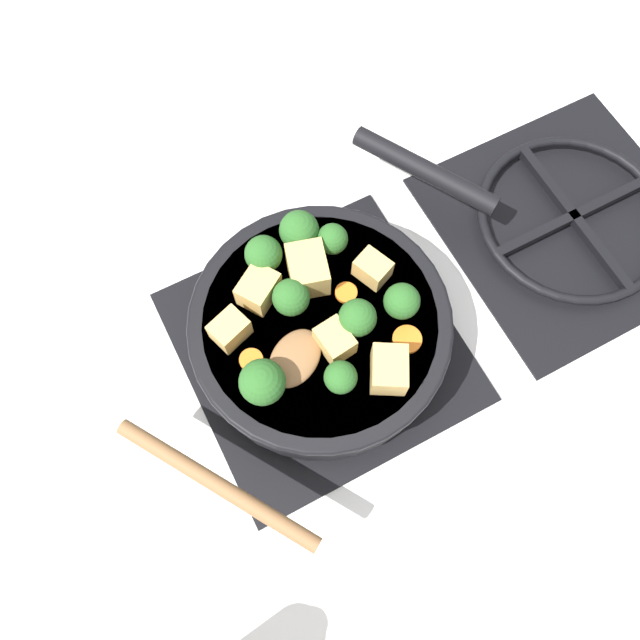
# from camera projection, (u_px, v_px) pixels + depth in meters

# --- Properties ---
(ground_plane) EXTENTS (2.40, 2.40, 0.00)m
(ground_plane) POSITION_uv_depth(u_px,v_px,m) (320.00, 347.00, 0.74)
(ground_plane) COLOR silver
(front_burner_grate) EXTENTS (0.31, 0.31, 0.03)m
(front_burner_grate) POSITION_uv_depth(u_px,v_px,m) (320.00, 343.00, 0.73)
(front_burner_grate) COLOR black
(front_burner_grate) RESTS_ON ground_plane
(rear_burner_grate) EXTENTS (0.31, 0.31, 0.03)m
(rear_burner_grate) POSITION_uv_depth(u_px,v_px,m) (571.00, 220.00, 0.79)
(rear_burner_grate) COLOR black
(rear_burner_grate) RESTS_ON ground_plane
(skillet_pan) EXTENTS (0.35, 0.40, 0.06)m
(skillet_pan) POSITION_uv_depth(u_px,v_px,m) (321.00, 327.00, 0.69)
(skillet_pan) COLOR black
(skillet_pan) RESTS_ON front_burner_grate
(wooden_spoon) EXTENTS (0.22, 0.23, 0.02)m
(wooden_spoon) POSITION_uv_depth(u_px,v_px,m) (253.00, 426.00, 0.61)
(wooden_spoon) COLOR brown
(wooden_spoon) RESTS_ON skillet_pan
(tofu_cube_center_large) EXTENTS (0.04, 0.04, 0.03)m
(tofu_cube_center_large) POSITION_uv_depth(u_px,v_px,m) (373.00, 269.00, 0.67)
(tofu_cube_center_large) COLOR tan
(tofu_cube_center_large) RESTS_ON skillet_pan
(tofu_cube_near_handle) EXTENTS (0.04, 0.04, 0.03)m
(tofu_cube_near_handle) POSITION_uv_depth(u_px,v_px,m) (230.00, 330.00, 0.64)
(tofu_cube_near_handle) COLOR tan
(tofu_cube_near_handle) RESTS_ON skillet_pan
(tofu_cube_east_chunk) EXTENTS (0.06, 0.05, 0.04)m
(tofu_cube_east_chunk) POSITION_uv_depth(u_px,v_px,m) (308.00, 270.00, 0.66)
(tofu_cube_east_chunk) COLOR tan
(tofu_cube_east_chunk) RESTS_ON skillet_pan
(tofu_cube_west_chunk) EXTENTS (0.05, 0.05, 0.03)m
(tofu_cube_west_chunk) POSITION_uv_depth(u_px,v_px,m) (258.00, 289.00, 0.66)
(tofu_cube_west_chunk) COLOR tan
(tofu_cube_west_chunk) RESTS_ON skillet_pan
(tofu_cube_back_piece) EXTENTS (0.04, 0.03, 0.03)m
(tofu_cube_back_piece) POSITION_uv_depth(u_px,v_px,m) (332.00, 342.00, 0.64)
(tofu_cube_back_piece) COLOR tan
(tofu_cube_back_piece) RESTS_ON skillet_pan
(tofu_cube_front_piece) EXTENTS (0.06, 0.05, 0.04)m
(tofu_cube_front_piece) POSITION_uv_depth(u_px,v_px,m) (389.00, 370.00, 0.62)
(tofu_cube_front_piece) COLOR tan
(tofu_cube_front_piece) RESTS_ON skillet_pan
(broccoli_floret_near_spoon) EXTENTS (0.03, 0.03, 0.04)m
(broccoli_floret_near_spoon) POSITION_uv_depth(u_px,v_px,m) (332.00, 239.00, 0.67)
(broccoli_floret_near_spoon) COLOR #709956
(broccoli_floret_near_spoon) RESTS_ON skillet_pan
(broccoli_floret_center_top) EXTENTS (0.04, 0.04, 0.05)m
(broccoli_floret_center_top) POSITION_uv_depth(u_px,v_px,m) (357.00, 318.00, 0.63)
(broccoli_floret_center_top) COLOR #709956
(broccoli_floret_center_top) RESTS_ON skillet_pan
(broccoli_floret_east_rim) EXTENTS (0.04, 0.04, 0.05)m
(broccoli_floret_east_rim) POSITION_uv_depth(u_px,v_px,m) (263.00, 254.00, 0.66)
(broccoli_floret_east_rim) COLOR #709956
(broccoli_floret_east_rim) RESTS_ON skillet_pan
(broccoli_floret_west_rim) EXTENTS (0.04, 0.04, 0.05)m
(broccoli_floret_west_rim) POSITION_uv_depth(u_px,v_px,m) (402.00, 301.00, 0.64)
(broccoli_floret_west_rim) COLOR #709956
(broccoli_floret_west_rim) RESTS_ON skillet_pan
(broccoli_floret_north_edge) EXTENTS (0.05, 0.05, 0.05)m
(broccoli_floret_north_edge) POSITION_uv_depth(u_px,v_px,m) (262.00, 382.00, 0.61)
(broccoli_floret_north_edge) COLOR #709956
(broccoli_floret_north_edge) RESTS_ON skillet_pan
(broccoli_floret_south_cluster) EXTENTS (0.04, 0.04, 0.05)m
(broccoli_floret_south_cluster) POSITION_uv_depth(u_px,v_px,m) (299.00, 231.00, 0.67)
(broccoli_floret_south_cluster) COLOR #709956
(broccoli_floret_south_cluster) RESTS_ON skillet_pan
(broccoli_floret_mid_floret) EXTENTS (0.03, 0.03, 0.04)m
(broccoli_floret_mid_floret) POSITION_uv_depth(u_px,v_px,m) (341.00, 377.00, 0.61)
(broccoli_floret_mid_floret) COLOR #709956
(broccoli_floret_mid_floret) RESTS_ON skillet_pan
(broccoli_floret_small_inner) EXTENTS (0.04, 0.04, 0.05)m
(broccoli_floret_small_inner) POSITION_uv_depth(u_px,v_px,m) (291.00, 298.00, 0.64)
(broccoli_floret_small_inner) COLOR #709956
(broccoli_floret_small_inner) RESTS_ON skillet_pan
(carrot_slice_orange_thin) EXTENTS (0.02, 0.02, 0.01)m
(carrot_slice_orange_thin) POSITION_uv_depth(u_px,v_px,m) (346.00, 293.00, 0.67)
(carrot_slice_orange_thin) COLOR orange
(carrot_slice_orange_thin) RESTS_ON skillet_pan
(carrot_slice_near_center) EXTENTS (0.03, 0.03, 0.01)m
(carrot_slice_near_center) POSITION_uv_depth(u_px,v_px,m) (407.00, 339.00, 0.65)
(carrot_slice_near_center) COLOR orange
(carrot_slice_near_center) RESTS_ON skillet_pan
(carrot_slice_edge_slice) EXTENTS (0.02, 0.02, 0.01)m
(carrot_slice_edge_slice) POSITION_uv_depth(u_px,v_px,m) (251.00, 360.00, 0.64)
(carrot_slice_edge_slice) COLOR orange
(carrot_slice_edge_slice) RESTS_ON skillet_pan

